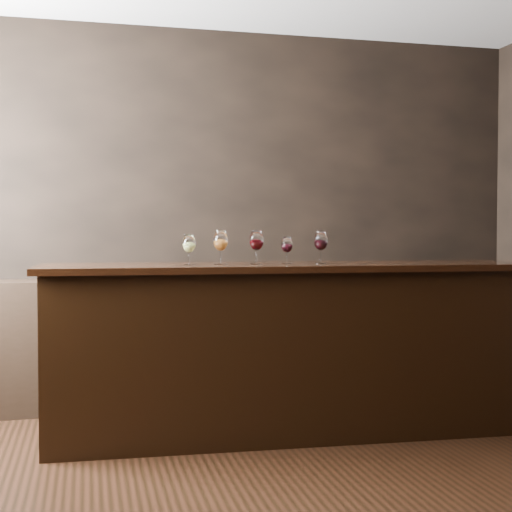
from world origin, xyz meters
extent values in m
plane|color=black|center=(0.00, 0.00, 0.00)|extent=(5.00, 5.00, 0.00)
cube|color=black|center=(0.00, 2.25, 1.40)|extent=(5.00, 0.02, 2.80)
cube|color=black|center=(0.33, 1.11, 0.51)|extent=(2.96, 0.77, 1.03)
cube|color=black|center=(0.33, 1.11, 1.05)|extent=(3.06, 0.84, 0.04)
cube|color=black|center=(-0.26, 2.03, 0.46)|extent=(2.56, 0.40, 0.92)
cylinder|color=white|center=(-0.29, 1.11, 1.07)|extent=(0.07, 0.07, 0.00)
cylinder|color=white|center=(-0.29, 1.11, 1.10)|extent=(0.01, 0.01, 0.07)
ellipsoid|color=white|center=(-0.29, 1.11, 1.19)|extent=(0.08, 0.08, 0.11)
cylinder|color=white|center=(-0.29, 1.11, 1.24)|extent=(0.06, 0.06, 0.01)
ellipsoid|color=#D8E073|center=(-0.29, 1.11, 1.18)|extent=(0.06, 0.06, 0.05)
cylinder|color=white|center=(-0.09, 1.10, 1.07)|extent=(0.07, 0.07, 0.00)
cylinder|color=white|center=(-0.09, 1.10, 1.11)|extent=(0.01, 0.01, 0.08)
ellipsoid|color=white|center=(-0.09, 1.10, 1.21)|extent=(0.09, 0.09, 0.13)
cylinder|color=white|center=(-0.09, 1.10, 1.27)|extent=(0.07, 0.07, 0.01)
ellipsoid|color=#B56520|center=(-0.09, 1.10, 1.19)|extent=(0.07, 0.07, 0.06)
cylinder|color=white|center=(0.14, 1.13, 1.07)|extent=(0.07, 0.07, 0.00)
cylinder|color=white|center=(0.14, 1.13, 1.11)|extent=(0.01, 0.01, 0.08)
ellipsoid|color=white|center=(0.14, 1.13, 1.21)|extent=(0.09, 0.09, 0.13)
cylinder|color=white|center=(0.14, 1.13, 1.27)|extent=(0.07, 0.07, 0.01)
ellipsoid|color=black|center=(0.14, 1.13, 1.19)|extent=(0.07, 0.07, 0.06)
cylinder|color=white|center=(0.33, 1.13, 1.07)|extent=(0.06, 0.06, 0.00)
cylinder|color=white|center=(0.33, 1.13, 1.10)|extent=(0.01, 0.01, 0.06)
ellipsoid|color=white|center=(0.33, 1.13, 1.18)|extent=(0.07, 0.07, 0.10)
cylinder|color=white|center=(0.33, 1.13, 1.23)|extent=(0.05, 0.05, 0.01)
ellipsoid|color=black|center=(0.33, 1.13, 1.17)|extent=(0.06, 0.06, 0.05)
cylinder|color=white|center=(0.55, 1.12, 1.07)|extent=(0.07, 0.07, 0.00)
cylinder|color=white|center=(0.55, 1.12, 1.11)|extent=(0.01, 0.01, 0.08)
ellipsoid|color=white|center=(0.55, 1.12, 1.21)|extent=(0.09, 0.09, 0.12)
cylinder|color=white|center=(0.55, 1.12, 1.26)|extent=(0.06, 0.06, 0.01)
ellipsoid|color=black|center=(0.55, 1.12, 1.19)|extent=(0.07, 0.07, 0.06)
camera|label=1|loc=(-0.89, -3.15, 1.27)|focal=50.00mm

